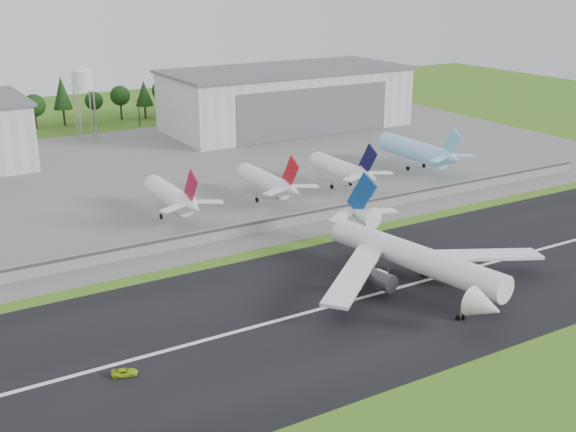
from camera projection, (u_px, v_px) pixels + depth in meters
ground at (387, 319)px, 138.83m from camera, size 600.00×600.00×0.00m
runway at (356, 299)px, 146.95m from camera, size 320.00×60.00×0.10m
runway_centerline at (356, 299)px, 146.93m from camera, size 220.00×1.00×0.02m
apron at (159, 175)px, 236.48m from camera, size 320.00×150.00×0.10m
blast_fence at (252, 228)px, 183.00m from camera, size 240.00×0.61×3.50m
hangar_east at (286, 98)px, 305.29m from camera, size 102.00×47.00×25.20m
water_tower at (82, 77)px, 279.09m from camera, size 8.40×8.40×29.40m
utility_poles at (89, 131)px, 301.61m from camera, size 230.00×3.00×12.00m
treeline at (80, 125)px, 313.82m from camera, size 320.00×16.00×22.00m
main_airliner at (416, 264)px, 152.25m from camera, size 56.36×59.06×18.17m
ground_vehicle at (125, 372)px, 119.01m from camera, size 4.71×3.37×1.19m
parked_jet_red_a at (174, 197)px, 193.27m from camera, size 7.36×31.29×16.64m
parked_jet_red_b at (270, 182)px, 207.53m from camera, size 7.36×31.29×16.46m
parked_jet_navy at (344, 170)px, 220.16m from camera, size 7.36×31.29×16.57m
parked_jet_skyblue at (420, 151)px, 240.69m from camera, size 7.36×37.29×17.12m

